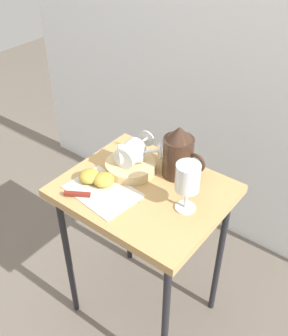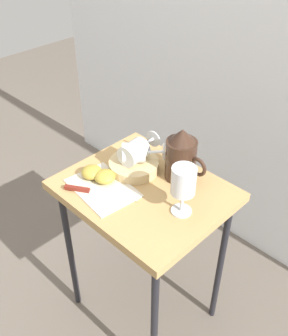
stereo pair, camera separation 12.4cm
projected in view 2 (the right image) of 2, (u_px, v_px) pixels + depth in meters
name	position (u px, v px, depth m)	size (l,w,h in m)	color
ground_plane	(144.00, 307.00, 1.68)	(6.00, 6.00, 0.00)	#665B51
curtain_drape	(268.00, 37.00, 1.45)	(2.40, 0.03, 2.00)	white
table	(144.00, 204.00, 1.33)	(0.53, 0.44, 0.66)	tan
linen_napkin	(103.00, 188.00, 1.28)	(0.23, 0.16, 0.00)	beige
basket_tray	(134.00, 166.00, 1.35)	(0.17, 0.17, 0.04)	tan
pitcher	(181.00, 159.00, 1.29)	(0.15, 0.10, 0.19)	#382319
wine_glass_upright	(184.00, 183.00, 1.13)	(0.07, 0.07, 0.16)	silver
wine_glass_tipped_near	(135.00, 152.00, 1.32)	(0.08, 0.16, 0.07)	silver
wine_glass_tipped_far	(135.00, 153.00, 1.32)	(0.14, 0.15, 0.07)	silver
apple_half_left	(92.00, 172.00, 1.31)	(0.07, 0.07, 0.04)	#B29938
apple_half_right	(105.00, 177.00, 1.29)	(0.07, 0.07, 0.04)	#B29938
knife	(90.00, 191.00, 1.26)	(0.22, 0.14, 0.01)	silver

